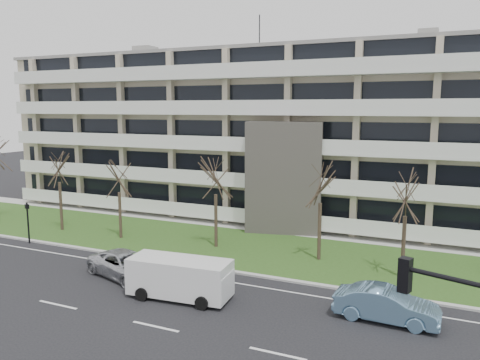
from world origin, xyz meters
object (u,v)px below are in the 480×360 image
at_px(pedestrian_signal, 28,217).
at_px(white_van, 181,275).
at_px(blue_sedan, 386,305).
at_px(silver_pickup, 126,265).

bearing_deg(pedestrian_signal, white_van, 5.16).
relative_size(blue_sedan, white_van, 0.86).
distance_m(white_van, pedestrian_signal, 16.31).
relative_size(silver_pickup, pedestrian_signal, 1.73).
relative_size(blue_sedan, pedestrian_signal, 1.56).
xyz_separation_m(silver_pickup, blue_sedan, (14.98, 0.24, 0.05)).
distance_m(silver_pickup, pedestrian_signal, 11.54).
bearing_deg(blue_sedan, silver_pickup, 92.76).
bearing_deg(white_van, pedestrian_signal, 160.46).
relative_size(white_van, pedestrian_signal, 1.80).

